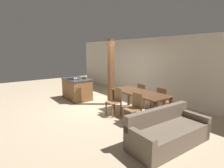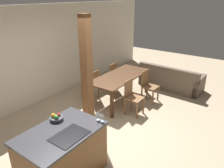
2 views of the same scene
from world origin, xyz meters
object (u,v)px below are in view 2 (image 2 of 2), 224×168
at_px(kitchen_island, 63,155).
at_px(fruit_bowl, 56,118).
at_px(dining_chair_near_left, 132,96).
at_px(dining_table, 120,79).
at_px(dining_chair_near_right, 148,85).
at_px(wine_glass_middle, 98,114).
at_px(couch, 170,80).
at_px(dining_chair_far_right, 110,76).
at_px(dining_chair_far_left, 92,85).
at_px(timber_post, 87,74).
at_px(wine_glass_near, 102,115).

relative_size(kitchen_island, fruit_bowl, 5.82).
bearing_deg(dining_chair_near_left, dining_table, 55.94).
bearing_deg(fruit_bowl, dining_table, 10.90).
bearing_deg(dining_chair_near_right, dining_table, 124.06).
distance_m(wine_glass_middle, dining_chair_near_right, 2.96).
bearing_deg(wine_glass_middle, couch, 3.85).
relative_size(fruit_bowl, dining_table, 0.11).
xyz_separation_m(kitchen_island, fruit_bowl, (0.19, 0.31, 0.51)).
relative_size(dining_chair_near_right, dining_chair_far_right, 1.00).
xyz_separation_m(dining_table, dining_chair_near_right, (0.46, -0.68, -0.19)).
height_order(fruit_bowl, dining_chair_far_left, fruit_bowl).
distance_m(dining_chair_near_left, timber_post, 1.44).
bearing_deg(timber_post, dining_chair_near_right, -16.66).
xyz_separation_m(wine_glass_middle, dining_chair_far_left, (1.96, 1.81, -0.57)).
xyz_separation_m(dining_chair_near_left, timber_post, (-1.04, 0.59, 0.80)).
relative_size(kitchen_island, dining_chair_far_right, 1.48).
relative_size(fruit_bowl, dining_chair_near_right, 0.25).
bearing_deg(dining_chair_far_right, wine_glass_near, 33.51).
relative_size(dining_chair_far_left, dining_chair_far_right, 1.00).
xyz_separation_m(couch, timber_post, (-3.27, 0.76, 1.02)).
distance_m(fruit_bowl, dining_table, 2.89).
bearing_deg(kitchen_island, dining_table, 15.73).
bearing_deg(dining_chair_near_left, fruit_bowl, 176.78).
height_order(kitchen_island, dining_chair_near_right, kitchen_island).
distance_m(wine_glass_middle, dining_chair_near_left, 2.09).
height_order(dining_chair_far_left, couch, dining_chair_far_left).
relative_size(kitchen_island, dining_chair_far_left, 1.48).
xyz_separation_m(wine_glass_near, dining_chair_far_right, (2.87, 1.90, -0.57)).
distance_m(kitchen_island, wine_glass_middle, 0.89).
distance_m(fruit_bowl, dining_chair_far_right, 3.54).
relative_size(dining_table, timber_post, 0.79).
height_order(wine_glass_near, dining_chair_far_right, wine_glass_near).
xyz_separation_m(dining_chair_near_left, couch, (2.22, -0.18, -0.21)).
relative_size(wine_glass_near, dining_chair_far_right, 0.18).
height_order(dining_chair_far_left, timber_post, timber_post).
bearing_deg(couch, dining_chair_near_right, 84.68).
xyz_separation_m(wine_glass_near, dining_table, (2.41, 1.22, -0.38)).
xyz_separation_m(fruit_bowl, dining_chair_near_right, (3.28, -0.13, -0.49)).
distance_m(wine_glass_near, dining_table, 2.73).
height_order(dining_chair_near_right, dining_chair_far_left, same).
bearing_deg(wine_glass_middle, kitchen_island, 154.50).
xyz_separation_m(dining_chair_near_right, timber_post, (-1.96, 0.59, 0.80)).
relative_size(dining_chair_near_left, timber_post, 0.36).
xyz_separation_m(dining_chair_far_left, timber_post, (-1.04, -0.77, 0.80)).
relative_size(fruit_bowl, timber_post, 0.09).
relative_size(dining_chair_near_right, dining_chair_far_left, 1.00).
xyz_separation_m(kitchen_island, dining_chair_far_left, (2.56, 1.53, 0.02)).
relative_size(dining_table, dining_chair_near_left, 2.21).
relative_size(dining_chair_near_left, dining_chair_far_left, 1.00).
xyz_separation_m(dining_chair_far_right, couch, (1.31, -1.53, -0.21)).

